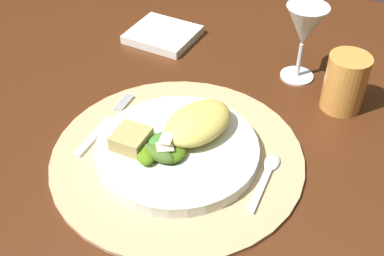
{
  "coord_description": "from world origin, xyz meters",
  "views": [
    {
      "loc": [
        0.32,
        -0.57,
        1.24
      ],
      "look_at": [
        0.07,
        -0.06,
        0.74
      ],
      "focal_mm": 46.0,
      "sensor_mm": 36.0,
      "label": 1
    }
  ],
  "objects_px": {
    "amber_tumbler": "(345,83)",
    "wine_glass": "(305,28)",
    "dining_table": "(171,154)",
    "dinner_plate": "(177,150)",
    "fork": "(103,126)",
    "napkin": "(163,35)",
    "spoon": "(267,173)"
  },
  "relations": [
    {
      "from": "napkin",
      "to": "fork",
      "type": "bearing_deg",
      "value": -80.11
    },
    {
      "from": "fork",
      "to": "amber_tumbler",
      "type": "bearing_deg",
      "value": 35.2
    },
    {
      "from": "dining_table",
      "to": "dinner_plate",
      "type": "bearing_deg",
      "value": -56.3
    },
    {
      "from": "spoon",
      "to": "wine_glass",
      "type": "bearing_deg",
      "value": 97.66
    },
    {
      "from": "dining_table",
      "to": "wine_glass",
      "type": "bearing_deg",
      "value": 46.26
    },
    {
      "from": "amber_tumbler",
      "to": "dinner_plate",
      "type": "bearing_deg",
      "value": -129.25
    },
    {
      "from": "napkin",
      "to": "dinner_plate",
      "type": "bearing_deg",
      "value": -57.87
    },
    {
      "from": "fork",
      "to": "amber_tumbler",
      "type": "height_order",
      "value": "amber_tumbler"
    },
    {
      "from": "dining_table",
      "to": "spoon",
      "type": "distance_m",
      "value": 0.25
    },
    {
      "from": "dining_table",
      "to": "amber_tumbler",
      "type": "relative_size",
      "value": 14.87
    },
    {
      "from": "dining_table",
      "to": "wine_glass",
      "type": "xyz_separation_m",
      "value": [
        0.17,
        0.18,
        0.21
      ]
    },
    {
      "from": "napkin",
      "to": "wine_glass",
      "type": "relative_size",
      "value": 0.92
    },
    {
      "from": "amber_tumbler",
      "to": "wine_glass",
      "type": "bearing_deg",
      "value": 150.18
    },
    {
      "from": "dining_table",
      "to": "fork",
      "type": "distance_m",
      "value": 0.17
    },
    {
      "from": "napkin",
      "to": "wine_glass",
      "type": "distance_m",
      "value": 0.3
    },
    {
      "from": "dinner_plate",
      "to": "fork",
      "type": "xyz_separation_m",
      "value": [
        -0.14,
        0.0,
        -0.01
      ]
    },
    {
      "from": "dining_table",
      "to": "amber_tumbler",
      "type": "xyz_separation_m",
      "value": [
        0.26,
        0.13,
        0.16
      ]
    },
    {
      "from": "napkin",
      "to": "spoon",
      "type": "bearing_deg",
      "value": -40.74
    },
    {
      "from": "dining_table",
      "to": "amber_tumbler",
      "type": "distance_m",
      "value": 0.33
    },
    {
      "from": "dining_table",
      "to": "amber_tumbler",
      "type": "bearing_deg",
      "value": 25.69
    },
    {
      "from": "fork",
      "to": "napkin",
      "type": "distance_m",
      "value": 0.3
    },
    {
      "from": "fork",
      "to": "wine_glass",
      "type": "xyz_separation_m",
      "value": [
        0.23,
        0.28,
        0.09
      ]
    },
    {
      "from": "fork",
      "to": "napkin",
      "type": "height_order",
      "value": "napkin"
    },
    {
      "from": "amber_tumbler",
      "to": "dining_table",
      "type": "bearing_deg",
      "value": -154.31
    },
    {
      "from": "dining_table",
      "to": "fork",
      "type": "xyz_separation_m",
      "value": [
        -0.06,
        -0.1,
        0.12
      ]
    },
    {
      "from": "dining_table",
      "to": "napkin",
      "type": "relative_size",
      "value": 11.29
    },
    {
      "from": "dining_table",
      "to": "napkin",
      "type": "bearing_deg",
      "value": 121.22
    },
    {
      "from": "dining_table",
      "to": "fork",
      "type": "height_order",
      "value": "fork"
    },
    {
      "from": "dinner_plate",
      "to": "wine_glass",
      "type": "height_order",
      "value": "wine_glass"
    },
    {
      "from": "spoon",
      "to": "napkin",
      "type": "relative_size",
      "value": 0.94
    },
    {
      "from": "fork",
      "to": "dining_table",
      "type": "bearing_deg",
      "value": 58.25
    },
    {
      "from": "dinner_plate",
      "to": "spoon",
      "type": "height_order",
      "value": "dinner_plate"
    }
  ]
}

